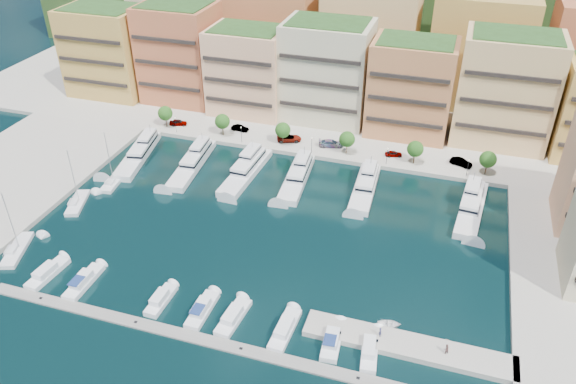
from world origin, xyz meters
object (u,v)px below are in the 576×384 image
at_px(lamppost_4, 468,165).
at_px(cruiser_0, 47,273).
at_px(yacht_0, 140,152).
at_px(tender_2, 389,324).
at_px(yacht_6, 472,205).
at_px(tree_4, 415,149).
at_px(cruiser_6, 285,330).
at_px(lamppost_1, 241,132).
at_px(sailboat_2, 113,183).
at_px(car_0, 178,122).
at_px(tree_2, 283,130).
at_px(lamppost_0, 175,122).
at_px(tree_0, 165,113).
at_px(person_0, 380,332).
at_px(tree_1, 222,121).
at_px(cruiser_8, 369,350).
at_px(sailboat_0, 17,251).
at_px(car_3, 331,143).
at_px(car_4, 394,154).
at_px(yacht_2, 247,169).
at_px(cruiser_3, 161,300).
at_px(yacht_3, 298,175).
at_px(tree_3, 347,139).
at_px(tender_3, 447,341).
at_px(yacht_4, 365,186).
at_px(lamppost_3, 387,153).
at_px(cruiser_1, 84,282).
at_px(car_5, 461,162).
at_px(car_1, 240,128).
at_px(cruiser_5, 233,317).
at_px(tree_5, 488,159).
at_px(yacht_1, 193,162).
at_px(cruiser_7, 332,341).
at_px(person_1, 446,349).
at_px(lamppost_2, 312,142).
at_px(car_2, 289,138).
at_px(cruiser_4, 202,310).

distance_m(lamppost_4, cruiser_0, 88.61).
bearing_deg(yacht_0, tender_2, -29.27).
bearing_deg(yacht_6, tree_4, 133.92).
bearing_deg(cruiser_6, yacht_0, 139.48).
height_order(lamppost_1, lamppost_4, same).
relative_size(sailboat_2, car_0, 2.92).
distance_m(tree_2, lamppost_0, 28.11).
distance_m(tree_0, person_0, 85.87).
height_order(tree_2, lamppost_4, tree_2).
xyz_separation_m(tree_1, lamppost_0, (-12.00, -2.30, -0.92)).
bearing_deg(cruiser_8, sailboat_0, 176.69).
bearing_deg(car_3, cruiser_6, 171.37).
bearing_deg(car_4, tree_4, -129.03).
height_order(car_3, person_0, person_0).
xyz_separation_m(tree_0, tender_2, (66.65, -51.81, -4.36)).
relative_size(tree_0, yacht_2, 0.26).
relative_size(car_0, person_0, 2.63).
bearing_deg(person_0, car_3, -5.57).
relative_size(tree_1, yacht_2, 0.26).
bearing_deg(cruiser_3, yacht_0, 123.86).
bearing_deg(yacht_0, lamppost_4, 9.35).
height_order(yacht_3, cruiser_3, yacht_3).
bearing_deg(yacht_2, tree_3, 35.82).
relative_size(tree_0, tender_3, 4.18).
distance_m(lamppost_0, person_0, 81.31).
distance_m(yacht_4, tender_3, 44.10).
distance_m(tree_2, lamppost_3, 26.12).
bearing_deg(cruiser_1, cruiser_8, 0.03).
xyz_separation_m(yacht_6, car_5, (-3.15, 16.47, 0.62)).
relative_size(cruiser_1, car_1, 2.04).
xyz_separation_m(cruiser_5, car_5, (32.01, 60.36, 1.28)).
distance_m(tree_5, yacht_3, 42.47).
distance_m(yacht_1, cruiser_0, 43.81).
bearing_deg(cruiser_7, tree_4, 84.93).
distance_m(cruiser_7, cruiser_8, 5.77).
distance_m(yacht_6, sailboat_2, 77.58).
height_order(lamppost_1, tender_2, lamppost_1).
bearing_deg(yacht_4, tree_0, 166.42).
distance_m(sailboat_2, car_4, 65.07).
xyz_separation_m(tree_1, cruiser_7, (42.85, -58.10, -4.17)).
distance_m(yacht_1, person_1, 73.06).
height_order(lamppost_2, tender_3, lamppost_2).
distance_m(tree_2, person_1, 70.69).
bearing_deg(car_5, car_2, 110.48).
bearing_deg(person_1, lamppost_4, -121.11).
distance_m(cruiser_4, person_0, 28.73).
height_order(car_1, person_0, person_0).
bearing_deg(sailboat_0, person_0, -0.91).
distance_m(lamppost_1, yacht_4, 35.17).
bearing_deg(lamppost_1, cruiser_7, -56.56).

